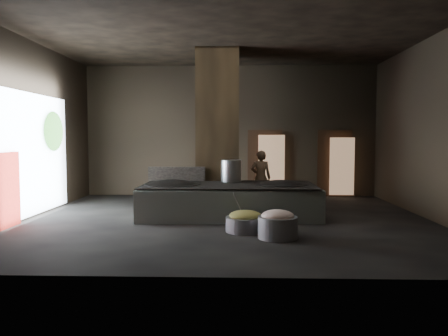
{
  "coord_description": "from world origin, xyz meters",
  "views": [
    {
      "loc": [
        0.29,
        -10.69,
        2.03
      ],
      "look_at": [
        -0.08,
        0.41,
        1.25
      ],
      "focal_mm": 35.0,
      "sensor_mm": 36.0,
      "label": 1
    }
  ],
  "objects_px": {
    "wok_right": "(281,187)",
    "veg_basin": "(245,224)",
    "hearth_platform": "(229,201)",
    "wok_left": "(172,187)",
    "stock_pot": "(231,171)",
    "meat_basin": "(278,227)",
    "cook": "(261,178)"
  },
  "relations": [
    {
      "from": "meat_basin",
      "to": "wok_left",
      "type": "bearing_deg",
      "value": 136.37
    },
    {
      "from": "meat_basin",
      "to": "cook",
      "type": "bearing_deg",
      "value": 91.54
    },
    {
      "from": "wok_right",
      "to": "meat_basin",
      "type": "distance_m",
      "value": 2.55
    },
    {
      "from": "cook",
      "to": "wok_left",
      "type": "bearing_deg",
      "value": 46.39
    },
    {
      "from": "wok_left",
      "to": "wok_right",
      "type": "relative_size",
      "value": 1.07
    },
    {
      "from": "stock_pot",
      "to": "meat_basin",
      "type": "xyz_separation_m",
      "value": [
        0.99,
        -2.97,
        -0.91
      ]
    },
    {
      "from": "stock_pot",
      "to": "veg_basin",
      "type": "height_order",
      "value": "stock_pot"
    },
    {
      "from": "wok_right",
      "to": "meat_basin",
      "type": "bearing_deg",
      "value": -97.13
    },
    {
      "from": "stock_pot",
      "to": "veg_basin",
      "type": "bearing_deg",
      "value": -81.6
    },
    {
      "from": "wok_right",
      "to": "meat_basin",
      "type": "height_order",
      "value": "wok_right"
    },
    {
      "from": "wok_left",
      "to": "wok_right",
      "type": "height_order",
      "value": "wok_left"
    },
    {
      "from": "wok_left",
      "to": "cook",
      "type": "relative_size",
      "value": 0.86
    },
    {
      "from": "hearth_platform",
      "to": "wok_right",
      "type": "distance_m",
      "value": 1.4
    },
    {
      "from": "wok_left",
      "to": "meat_basin",
      "type": "height_order",
      "value": "wok_left"
    },
    {
      "from": "hearth_platform",
      "to": "wok_left",
      "type": "distance_m",
      "value": 1.49
    },
    {
      "from": "wok_left",
      "to": "stock_pot",
      "type": "relative_size",
      "value": 2.42
    },
    {
      "from": "meat_basin",
      "to": "hearth_platform",
      "type": "bearing_deg",
      "value": 113.23
    },
    {
      "from": "hearth_platform",
      "to": "veg_basin",
      "type": "xyz_separation_m",
      "value": [
        0.4,
        -1.82,
        -0.23
      ]
    },
    {
      "from": "stock_pot",
      "to": "cook",
      "type": "relative_size",
      "value": 0.36
    },
    {
      "from": "wok_right",
      "to": "veg_basin",
      "type": "distance_m",
      "value": 2.18
    },
    {
      "from": "stock_pot",
      "to": "hearth_platform",
      "type": "bearing_deg",
      "value": -95.19
    },
    {
      "from": "stock_pot",
      "to": "cook",
      "type": "bearing_deg",
      "value": 58.53
    },
    {
      "from": "hearth_platform",
      "to": "cook",
      "type": "distance_m",
      "value": 2.22
    },
    {
      "from": "stock_pot",
      "to": "meat_basin",
      "type": "height_order",
      "value": "stock_pot"
    },
    {
      "from": "wok_right",
      "to": "meat_basin",
      "type": "xyz_separation_m",
      "value": [
        -0.31,
        -2.47,
        -0.53
      ]
    },
    {
      "from": "wok_left",
      "to": "wok_right",
      "type": "distance_m",
      "value": 2.8
    },
    {
      "from": "hearth_platform",
      "to": "meat_basin",
      "type": "relative_size",
      "value": 5.6
    },
    {
      "from": "wok_right",
      "to": "veg_basin",
      "type": "xyz_separation_m",
      "value": [
        -0.95,
        -1.87,
        -0.59
      ]
    },
    {
      "from": "hearth_platform",
      "to": "wok_left",
      "type": "bearing_deg",
      "value": 179.76
    },
    {
      "from": "hearth_platform",
      "to": "stock_pot",
      "type": "distance_m",
      "value": 0.92
    },
    {
      "from": "hearth_platform",
      "to": "veg_basin",
      "type": "distance_m",
      "value": 1.88
    },
    {
      "from": "wok_left",
      "to": "meat_basin",
      "type": "xyz_separation_m",
      "value": [
        2.49,
        -2.37,
        -0.53
      ]
    }
  ]
}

